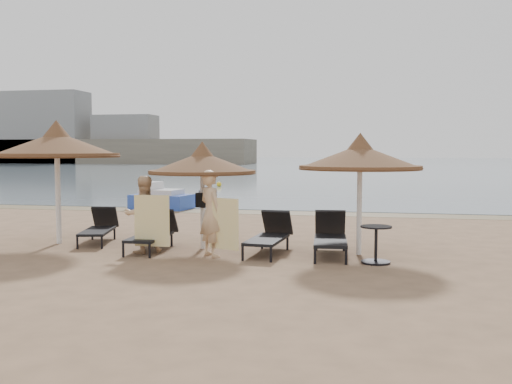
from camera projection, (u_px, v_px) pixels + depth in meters
ground at (184, 259)px, 12.41m from camera, size 160.00×160.00×0.00m
sea at (345, 164)px, 90.61m from camera, size 200.00×140.00×0.03m
wet_sand_strip at (263, 212)px, 21.60m from camera, size 200.00×1.60×0.01m
far_shore at (190, 146)px, 93.21m from camera, size 150.00×54.80×12.00m
palapa_left at (57, 145)px, 14.28m from camera, size 3.15×3.15×3.12m
palapa_center at (202, 163)px, 13.57m from camera, size 2.59×2.59×2.57m
palapa_right at (360, 158)px, 12.78m from camera, size 2.78×2.78×2.76m
lounger_far_left at (100, 227)px, 14.66m from camera, size 1.08×2.03×0.87m
lounger_near_left at (154, 232)px, 13.61m from camera, size 0.73×2.06×0.91m
lounger_near_right at (270, 235)px, 13.16m from camera, size 0.86×2.13×0.93m
lounger_far_right at (330, 236)px, 12.94m from camera, size 0.87×2.19×0.96m
side_table at (376, 246)px, 11.93m from camera, size 0.65×0.65×0.79m
person_left at (143, 208)px, 13.08m from camera, size 1.13×1.06×2.06m
person_right at (211, 206)px, 12.62m from camera, size 1.21×1.19×2.24m
towel_left at (152, 221)px, 12.69m from camera, size 0.82×0.03×1.15m
towel_right at (223, 224)px, 12.34m from camera, size 0.75×0.32×1.12m
bag_patterned at (205, 198)px, 13.81m from camera, size 0.30×0.15×0.37m
bag_dark at (201, 200)px, 13.48m from camera, size 0.26×0.14×0.35m
pedal_boat at (161, 199)px, 22.82m from camera, size 2.50×1.70×1.08m
buoy_left at (219, 184)px, 36.27m from camera, size 0.32×0.32×0.32m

